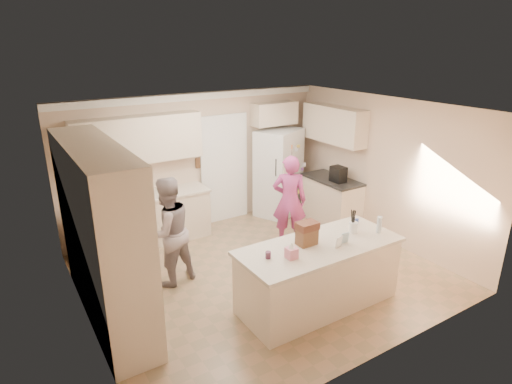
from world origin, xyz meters
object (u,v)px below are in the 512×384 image
dollhouse_body (307,237)px  teen_boy (168,232)px  refrigerator (278,173)px  coffee_maker (338,174)px  tissue_box (291,253)px  island_base (318,276)px  utensil_crock (353,227)px  teen_girl (289,201)px

dollhouse_body → teen_boy: teen_boy is taller
refrigerator → coffee_maker: refrigerator is taller
tissue_box → coffee_maker: bearing=37.6°
island_base → teen_boy: bearing=132.7°
island_base → dollhouse_body: size_ratio=8.46×
coffee_maker → teen_boy: bearing=-175.9°
refrigerator → tissue_box: (-2.01, -3.15, 0.10)m
refrigerator → tissue_box: 3.74m
refrigerator → utensil_crock: 3.11m
coffee_maker → island_base: coffee_maker is taller
coffee_maker → dollhouse_body: coffee_maker is taller
refrigerator → teen_boy: 3.29m
teen_girl → dollhouse_body: bearing=95.9°
island_base → utensil_crock: bearing=4.4°
coffee_maker → tissue_box: 3.28m
refrigerator → utensil_crock: (-0.81, -3.00, 0.10)m
dollhouse_body → tissue_box: bearing=-153.4°
refrigerator → tissue_box: refrigerator is taller
utensil_crock → teen_girl: 1.73m
utensil_crock → tissue_box: bearing=-172.9°
coffee_maker → teen_girl: (-1.26, -0.14, -0.25)m
dollhouse_body → teen_girl: teen_girl is taller
tissue_box → teen_girl: (1.34, 1.86, -0.17)m
island_base → tissue_box: tissue_box is taller
utensil_crock → teen_boy: teen_boy is taller
dollhouse_body → teen_boy: 2.07m
teen_boy → teen_girl: bearing=169.9°
utensil_crock → island_base: bearing=-175.6°
utensil_crock → teen_boy: (-2.17, 1.60, -0.16)m
refrigerator → teen_boy: (-2.97, -1.41, -0.06)m
refrigerator → dollhouse_body: refrigerator is taller
coffee_maker → dollhouse_body: bearing=-140.7°
utensil_crock → teen_girl: size_ratio=0.09×
island_base → tissue_box: bearing=-169.7°
utensil_crock → coffee_maker: bearing=52.9°
teen_girl → refrigerator: bearing=-81.7°
island_base → teen_girl: 1.97m
tissue_box → dollhouse_body: 0.45m
tissue_box → teen_girl: bearing=54.2°
island_base → tissue_box: size_ratio=15.71×
tissue_box → teen_girl: size_ratio=0.08×
teen_girl → tissue_box: bearing=89.7°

